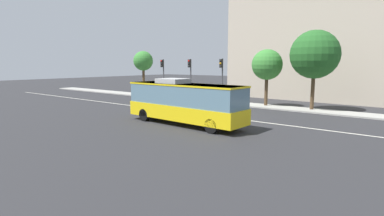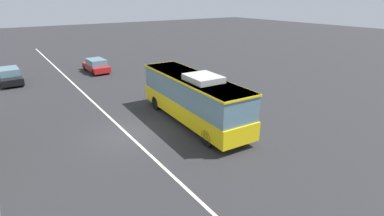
% 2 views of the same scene
% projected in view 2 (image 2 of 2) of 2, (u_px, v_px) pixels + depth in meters
% --- Properties ---
extents(ground_plane, '(160.00, 160.00, 0.00)m').
position_uv_depth(ground_plane, '(128.00, 134.00, 18.05)').
color(ground_plane, '#28282B').
extents(lane_centre_line, '(76.00, 0.16, 0.01)m').
position_uv_depth(lane_centre_line, '(128.00, 134.00, 18.05)').
color(lane_centre_line, silver).
rests_on(lane_centre_line, ground_plane).
extents(transit_bus, '(10.11, 2.98, 3.46)m').
position_uv_depth(transit_bus, '(193.00, 96.00, 19.24)').
color(transit_bus, yellow).
rests_on(transit_bus, ground_plane).
extents(sedan_red, '(4.54, 1.91, 1.46)m').
position_uv_depth(sedan_red, '(96.00, 65.00, 32.78)').
color(sedan_red, '#B21919').
rests_on(sedan_red, ground_plane).
extents(sedan_black, '(4.55, 1.94, 1.46)m').
position_uv_depth(sedan_black, '(10.00, 76.00, 28.44)').
color(sedan_black, black).
rests_on(sedan_black, ground_plane).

